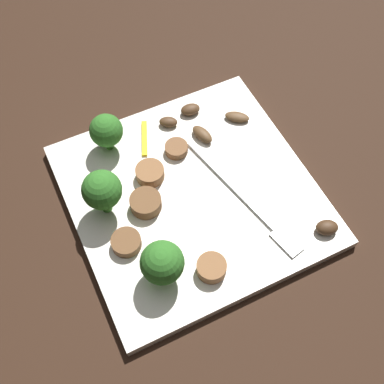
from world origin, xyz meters
TOP-DOWN VIEW (x-y plane):
  - ground_plane at (0.00, 0.00)m, footprint 1.40×1.40m
  - plate at (0.00, 0.00)m, footprint 0.26×0.26m
  - fork at (0.04, 0.05)m, footprint 0.18×0.05m
  - broccoli_floret_0 at (-0.10, -0.06)m, footprint 0.04×0.04m
  - broccoli_floret_1 at (-0.02, -0.09)m, footprint 0.04×0.04m
  - broccoli_floret_2 at (0.08, -0.07)m, footprint 0.04×0.04m
  - sausage_slice_0 at (0.03, -0.09)m, footprint 0.04×0.04m
  - sausage_slice_1 at (-0.04, -0.03)m, footprint 0.04×0.04m
  - sausage_slice_2 at (-0.01, -0.05)m, footprint 0.04×0.04m
  - sausage_slice_3 at (-0.06, 0.01)m, footprint 0.04×0.04m
  - sausage_slice_4 at (0.09, -0.02)m, footprint 0.04×0.04m
  - mushroom_0 at (-0.07, 0.09)m, footprint 0.03×0.03m
  - mushroom_1 at (-0.10, 0.05)m, footprint 0.02×0.03m
  - mushroom_3 at (0.10, 0.11)m, footprint 0.02×0.03m
  - mushroom_4 at (-0.06, 0.04)m, footprint 0.03×0.02m
  - mushroom_5 at (-0.10, 0.02)m, footprint 0.02×0.03m
  - pepper_strip_1 at (-0.09, -0.02)m, footprint 0.05×0.02m

SIDE VIEW (x-z plane):
  - ground_plane at x=0.00m, z-range 0.00..0.00m
  - plate at x=0.00m, z-range 0.00..0.01m
  - pepper_strip_1 at x=-0.09m, z-range 0.01..0.02m
  - fork at x=0.04m, z-range 0.01..0.02m
  - mushroom_0 at x=-0.07m, z-range 0.01..0.02m
  - sausage_slice_3 at x=-0.06m, z-range 0.01..0.02m
  - mushroom_5 at x=-0.10m, z-range 0.01..0.02m
  - mushroom_4 at x=-0.06m, z-range 0.01..0.02m
  - sausage_slice_0 at x=0.03m, z-range 0.01..0.02m
  - mushroom_1 at x=-0.10m, z-range 0.01..0.02m
  - mushroom_3 at x=0.10m, z-range 0.01..0.03m
  - sausage_slice_1 at x=-0.04m, z-range 0.01..0.03m
  - sausage_slice_4 at x=0.09m, z-range 0.01..0.03m
  - sausage_slice_2 at x=-0.01m, z-range 0.01..0.03m
  - broccoli_floret_0 at x=-0.10m, z-range 0.02..0.07m
  - broccoli_floret_2 at x=0.08m, z-range 0.02..0.07m
  - broccoli_floret_1 at x=-0.02m, z-range 0.02..0.08m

